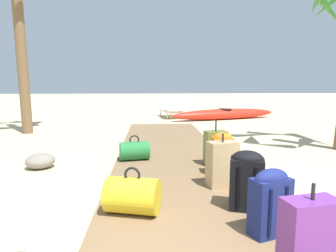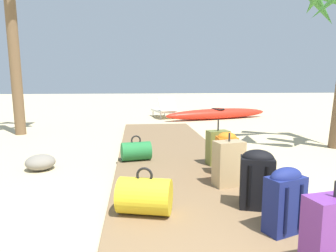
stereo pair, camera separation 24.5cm
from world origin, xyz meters
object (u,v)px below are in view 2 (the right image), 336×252
duffel_bag_yellow (145,196)px  backpack_navy (285,199)px  suitcase_purple (332,238)px  suitcase_tan (229,163)px  kayak (218,114)px  backpack_black (257,177)px  suitcase_olive (218,147)px  duffel_bag_green (136,151)px  lounge_chair (164,109)px  backpack_orange (227,152)px

duffel_bag_yellow → backpack_navy: (1.17, -0.50, 0.12)m
suitcase_purple → duffel_bag_yellow: size_ratio=1.14×
suitcase_tan → kayak: (1.83, 7.17, -0.16)m
backpack_black → suitcase_tan: size_ratio=0.91×
suitcase_olive → backpack_black: bearing=-91.5°
suitcase_olive → backpack_navy: size_ratio=1.22×
backpack_black → suitcase_tan: (-0.08, 0.68, -0.04)m
suitcase_olive → suitcase_purple: bearing=-90.1°
suitcase_olive → duffel_bag_green: bearing=163.4°
suitcase_olive → backpack_navy: (-0.01, -2.17, 0.03)m
suitcase_olive → duffel_bag_green: 1.32m
suitcase_tan → lounge_chair: 7.80m
duffel_bag_green → duffel_bag_yellow: duffel_bag_yellow is taller
suitcase_purple → backpack_black: bearing=91.8°
lounge_chair → suitcase_purple: bearing=-88.8°
duffel_bag_yellow → suitcase_purple: bearing=-43.5°
backpack_navy → kayak: backpack_navy is taller
suitcase_purple → lounge_chair: (-0.20, 9.61, -0.03)m
backpack_orange → backpack_navy: bearing=-89.9°
backpack_navy → duffel_bag_yellow: bearing=156.7°
suitcase_tan → backpack_black: bearing=-83.0°
suitcase_olive → backpack_orange: bearing=-91.8°
backpack_orange → kayak: bearing=75.6°
backpack_black → suitcase_tan: suitcase_tan is taller
suitcase_olive → suitcase_tan: suitcase_olive is taller
suitcase_purple → duffel_bag_green: 3.40m
lounge_chair → suitcase_olive: bearing=-88.3°
duffel_bag_green → backpack_navy: bearing=-63.9°
duffel_bag_yellow → kayak: (2.89, 7.87, -0.06)m
suitcase_tan → kayak: size_ratio=0.16×
duffel_bag_yellow → kayak: bearing=69.9°
lounge_chair → backpack_black: bearing=-88.9°
duffel_bag_green → kayak: duffel_bag_green is taller
backpack_black → backpack_orange: 1.13m
suitcase_purple → suitcase_olive: 2.78m
duffel_bag_green → backpack_orange: size_ratio=0.88×
duffel_bag_green → backpack_navy: (1.25, -2.54, 0.15)m
backpack_orange → lounge_chair: 7.35m
duffel_bag_yellow → backpack_orange: size_ratio=0.99×
backpack_navy → backpack_black: bearing=93.4°
duffel_bag_green → kayak: (2.96, 5.83, -0.04)m
duffel_bag_yellow → suitcase_tan: suitcase_tan is taller
suitcase_purple → lounge_chair: size_ratio=0.41×
suitcase_purple → suitcase_olive: suitcase_olive is taller
lounge_chair → suitcase_tan: bearing=-89.5°
backpack_black → backpack_orange: (0.03, 1.13, -0.01)m
backpack_black → suitcase_purple: (0.04, -1.14, -0.04)m
suitcase_olive → backpack_orange: 0.51m
duffel_bag_green → lounge_chair: bearing=80.7°
suitcase_olive → kayak: bearing=74.6°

